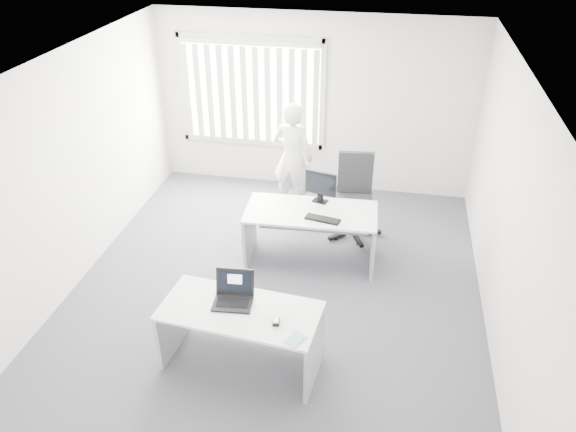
% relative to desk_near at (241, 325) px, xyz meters
% --- Properties ---
extents(ground, '(6.00, 6.00, 0.00)m').
position_rel_desk_near_xyz_m(ground, '(0.08, 1.21, -0.52)').
color(ground, '#595860').
rests_on(ground, ground).
extents(wall_back, '(5.00, 0.02, 2.80)m').
position_rel_desk_near_xyz_m(wall_back, '(0.08, 4.21, 0.88)').
color(wall_back, silver).
rests_on(wall_back, ground).
extents(wall_front, '(5.00, 0.02, 2.80)m').
position_rel_desk_near_xyz_m(wall_front, '(0.08, -1.79, 0.88)').
color(wall_front, silver).
rests_on(wall_front, ground).
extents(wall_left, '(0.02, 6.00, 2.80)m').
position_rel_desk_near_xyz_m(wall_left, '(-2.42, 1.21, 0.88)').
color(wall_left, silver).
rests_on(wall_left, ground).
extents(wall_right, '(0.02, 6.00, 2.80)m').
position_rel_desk_near_xyz_m(wall_right, '(2.58, 1.21, 0.88)').
color(wall_right, silver).
rests_on(wall_right, ground).
extents(ceiling, '(5.00, 6.00, 0.02)m').
position_rel_desk_near_xyz_m(ceiling, '(0.08, 1.21, 2.28)').
color(ceiling, white).
rests_on(ceiling, wall_back).
extents(window, '(2.32, 0.06, 1.76)m').
position_rel_desk_near_xyz_m(window, '(-0.92, 4.17, 1.03)').
color(window, '#B5B4B0').
rests_on(window, wall_back).
extents(blinds, '(2.20, 0.10, 1.50)m').
position_rel_desk_near_xyz_m(blinds, '(-0.92, 4.11, 1.00)').
color(blinds, silver).
rests_on(blinds, wall_back).
extents(desk_near, '(1.66, 0.90, 0.73)m').
position_rel_desk_near_xyz_m(desk_near, '(0.00, 0.00, 0.00)').
color(desk_near, white).
rests_on(desk_near, ground).
extents(desk_far, '(1.72, 0.87, 0.77)m').
position_rel_desk_near_xyz_m(desk_far, '(0.40, 2.00, 0.03)').
color(desk_far, white).
rests_on(desk_far, ground).
extents(office_chair, '(0.74, 0.74, 1.18)m').
position_rel_desk_near_xyz_m(office_chair, '(0.89, 2.83, -0.16)').
color(office_chair, black).
rests_on(office_chair, ground).
extents(person, '(0.69, 0.52, 1.71)m').
position_rel_desk_near_xyz_m(person, '(-0.09, 3.37, 0.33)').
color(person, white).
rests_on(person, ground).
extents(laptop, '(0.42, 0.38, 0.30)m').
position_rel_desk_near_xyz_m(laptop, '(-0.09, 0.06, 0.35)').
color(laptop, black).
rests_on(laptop, desk_near).
extents(paper_sheet, '(0.36, 0.30, 0.00)m').
position_rel_desk_near_xyz_m(paper_sheet, '(0.40, -0.11, 0.20)').
color(paper_sheet, silver).
rests_on(paper_sheet, desk_near).
extents(mouse, '(0.08, 0.12, 0.05)m').
position_rel_desk_near_xyz_m(mouse, '(0.40, -0.13, 0.23)').
color(mouse, '#B6B6B8').
rests_on(mouse, paper_sheet).
extents(booklet, '(0.20, 0.23, 0.01)m').
position_rel_desk_near_xyz_m(booklet, '(0.62, -0.32, 0.21)').
color(booklet, white).
rests_on(booklet, desk_near).
extents(keyboard, '(0.46, 0.23, 0.02)m').
position_rel_desk_near_xyz_m(keyboard, '(0.58, 1.81, 0.25)').
color(keyboard, black).
rests_on(keyboard, desk_far).
extents(monitor, '(0.44, 0.23, 0.43)m').
position_rel_desk_near_xyz_m(monitor, '(0.48, 2.27, 0.46)').
color(monitor, black).
rests_on(monitor, desk_far).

